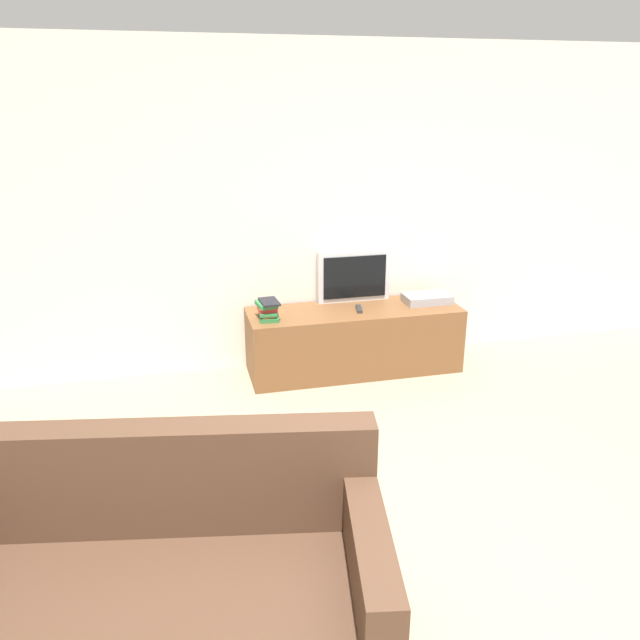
{
  "coord_description": "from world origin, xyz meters",
  "views": [
    {
      "loc": [
        -1.11,
        -1.9,
        2.17
      ],
      "look_at": [
        -0.14,
        2.11,
        0.69
      ],
      "focal_mm": 35.0,
      "sensor_mm": 36.0,
      "label": 1
    }
  ],
  "objects_px": {
    "set_top_box": "(427,298)",
    "couch": "(150,599)",
    "television": "(353,276)",
    "tv_stand": "(354,340)",
    "book_stack": "(268,310)",
    "remote_on_stand": "(359,309)"
  },
  "relations": [
    {
      "from": "set_top_box",
      "to": "couch",
      "type": "bearing_deg",
      "value": -131.07
    },
    {
      "from": "couch",
      "to": "set_top_box",
      "type": "bearing_deg",
      "value": 59.28
    },
    {
      "from": "tv_stand",
      "to": "couch",
      "type": "height_order",
      "value": "couch"
    },
    {
      "from": "tv_stand",
      "to": "television",
      "type": "xyz_separation_m",
      "value": [
        0.06,
        0.23,
        0.49
      ]
    },
    {
      "from": "set_top_box",
      "to": "book_stack",
      "type": "bearing_deg",
      "value": -176.06
    },
    {
      "from": "television",
      "to": "set_top_box",
      "type": "relative_size",
      "value": 1.58
    },
    {
      "from": "tv_stand",
      "to": "set_top_box",
      "type": "bearing_deg",
      "value": 2.46
    },
    {
      "from": "tv_stand",
      "to": "book_stack",
      "type": "height_order",
      "value": "book_stack"
    },
    {
      "from": "tv_stand",
      "to": "television",
      "type": "distance_m",
      "value": 0.54
    },
    {
      "from": "tv_stand",
      "to": "remote_on_stand",
      "type": "distance_m",
      "value": 0.28
    },
    {
      "from": "television",
      "to": "couch",
      "type": "relative_size",
      "value": 0.31
    },
    {
      "from": "television",
      "to": "couch",
      "type": "distance_m",
      "value": 3.28
    },
    {
      "from": "tv_stand",
      "to": "book_stack",
      "type": "bearing_deg",
      "value": -174.74
    },
    {
      "from": "television",
      "to": "set_top_box",
      "type": "bearing_deg",
      "value": -18.96
    },
    {
      "from": "set_top_box",
      "to": "remote_on_stand",
      "type": "bearing_deg",
      "value": -174.38
    },
    {
      "from": "television",
      "to": "book_stack",
      "type": "xyz_separation_m",
      "value": [
        -0.78,
        -0.3,
        -0.14
      ]
    },
    {
      "from": "book_stack",
      "to": "set_top_box",
      "type": "xyz_separation_m",
      "value": [
        1.37,
        0.09,
        -0.04
      ]
    },
    {
      "from": "tv_stand",
      "to": "television",
      "type": "relative_size",
      "value": 2.83
    },
    {
      "from": "tv_stand",
      "to": "set_top_box",
      "type": "xyz_separation_m",
      "value": [
        0.64,
        0.03,
        0.3
      ]
    },
    {
      "from": "couch",
      "to": "remote_on_stand",
      "type": "bearing_deg",
      "value": 67.42
    },
    {
      "from": "tv_stand",
      "to": "couch",
      "type": "xyz_separation_m",
      "value": [
        -1.61,
        -2.56,
        0.02
      ]
    },
    {
      "from": "television",
      "to": "set_top_box",
      "type": "xyz_separation_m",
      "value": [
        0.59,
        -0.2,
        -0.18
      ]
    }
  ]
}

